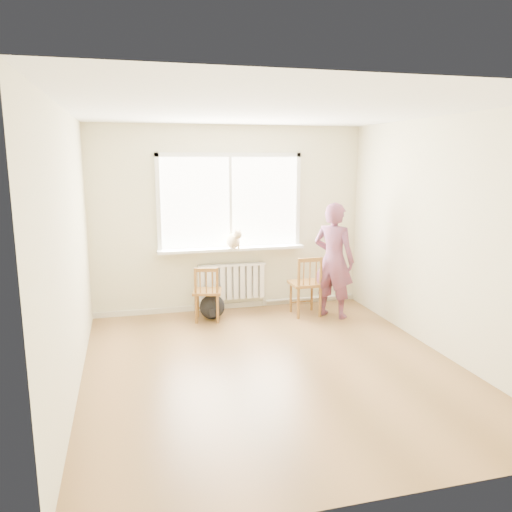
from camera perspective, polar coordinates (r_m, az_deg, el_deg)
floor at (r=5.57m, az=1.94°, el=-12.52°), size 4.50×4.50×0.00m
ceiling at (r=5.12m, az=2.14°, el=16.35°), size 4.50×4.50×0.00m
back_wall at (r=7.34m, az=-2.99°, el=4.20°), size 4.00×0.01×2.70m
window at (r=7.28m, az=-2.98°, el=6.62°), size 2.12×0.05×1.42m
windowsill at (r=7.30m, az=-2.79°, el=0.83°), size 2.15×0.22×0.04m
radiator at (r=7.42m, az=-2.78°, el=-2.88°), size 1.00×0.12×0.55m
heating_pipe at (r=7.88m, az=6.16°, el=-4.79°), size 1.40×0.04×0.04m
baseboard at (r=7.60m, az=-2.87°, el=-5.67°), size 4.00×0.03×0.08m
chair_left at (r=6.94m, az=-5.62°, el=-4.30°), size 0.46×0.44×0.78m
chair_right at (r=7.17m, az=5.82°, el=-3.41°), size 0.43×0.41×0.87m
person at (r=7.11m, az=8.86°, el=-0.49°), size 0.69×0.70×1.64m
cat at (r=7.19m, az=-2.58°, el=1.83°), size 0.28×0.44×0.30m
backpack at (r=7.08m, az=-5.03°, el=-5.80°), size 0.37×0.29×0.35m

